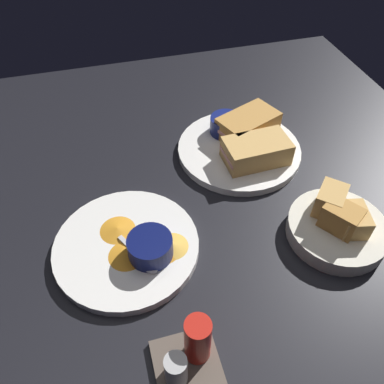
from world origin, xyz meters
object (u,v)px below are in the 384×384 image
sandwich_half_near (256,151)px  condiment_caddy (189,355)px  ramekin_dark_sauce (226,124)px  ramekin_light_gravy (150,247)px  spoon_by_gravy_ramekin (145,261)px  spoon_by_dark_ramekin (241,144)px  plate_sandwich_main (239,150)px  sandwich_half_far (248,125)px  plate_chips_companion (127,246)px  bread_basket_rear (338,225)px

sandwich_half_near → condiment_caddy: 42.80cm
sandwich_half_near → ramekin_dark_sauce: (2.89, -10.52, -0.36)cm
ramekin_dark_sauce → condiment_caddy: condiment_caddy is taller
ramekin_light_gravy → condiment_caddy: size_ratio=0.79×
ramekin_dark_sauce → spoon_by_gravy_ramekin: bearing=50.8°
spoon_by_dark_ramekin → ramekin_light_gravy: bearing=42.8°
plate_sandwich_main → sandwich_half_near: bearing=110.3°
plate_sandwich_main → spoon_by_dark_ramekin: (-0.53, -0.49, 1.16)cm
sandwich_half_far → ramekin_dark_sauce: (4.36, -1.97, -0.36)cm
sandwich_half_near → plate_chips_companion: size_ratio=0.54×
spoon_by_gravy_ramekin → plate_sandwich_main: bearing=-136.9°
ramekin_dark_sauce → condiment_caddy: bearing=65.7°
spoon_by_dark_ramekin → plate_sandwich_main: bearing=42.9°
ramekin_light_gravy → plate_chips_companion: bearing=-39.8°
bread_basket_rear → condiment_caddy: size_ratio=1.82×
plate_chips_companion → ramekin_light_gravy: ramekin_light_gravy is taller
ramekin_light_gravy → ramekin_dark_sauce: bearing=-129.1°
spoon_by_dark_ramekin → plate_chips_companion: (27.93, 19.31, -1.16)cm
condiment_caddy → plate_chips_companion: bearing=-75.9°
spoon_by_gravy_ramekin → condiment_caddy: 17.23cm
sandwich_half_near → spoon_by_dark_ramekin: size_ratio=1.37×
plate_chips_companion → plate_sandwich_main: bearing=-145.5°
sandwich_half_near → ramekin_light_gravy: sandwich_half_near is taller
ramekin_dark_sauce → sandwich_half_far: bearing=155.7°
sandwich_half_near → ramekin_light_gravy: bearing=34.1°
ramekin_light_gravy → sandwich_half_near: bearing=-145.9°
sandwich_half_near → ramekin_dark_sauce: bearing=-74.6°
spoon_by_dark_ramekin → bread_basket_rear: size_ratio=0.57×
sandwich_half_near → plate_chips_companion: 32.54cm
bread_basket_rear → ramekin_dark_sauce: bearing=-72.3°
spoon_by_dark_ramekin → bread_basket_rear: 27.12cm
plate_sandwich_main → ramekin_dark_sauce: ramekin_dark_sauce is taller
sandwich_half_far → bread_basket_rear: bearing=100.8°
ramekin_dark_sauce → spoon_by_dark_ramekin: 5.83cm
plate_sandwich_main → plate_chips_companion: (27.41, 18.82, 0.00)cm
sandwich_half_far → condiment_caddy: size_ratio=1.57×
spoon_by_dark_ramekin → spoon_by_gravy_ramekin: bearing=43.1°
sandwich_half_far → spoon_by_dark_ramekin: 4.75cm
sandwich_half_near → spoon_by_gravy_ramekin: sandwich_half_near is taller
spoon_by_dark_ramekin → bread_basket_rear: bearing=107.7°
sandwich_half_far → ramekin_dark_sauce: size_ratio=2.12×
plate_sandwich_main → spoon_by_gravy_ramekin: (24.98, 23.38, 1.16)cm
plate_sandwich_main → sandwich_half_near: 5.94cm
sandwich_half_near → plate_chips_companion: sandwich_half_near is taller
spoon_by_dark_ramekin → bread_basket_rear: (-8.26, 25.82, 0.59)cm
spoon_by_dark_ramekin → ramekin_light_gravy: (24.21, 22.41, 1.66)cm
plate_sandwich_main → sandwich_half_far: sandwich_half_far is taller
sandwich_half_near → spoon_by_dark_ramekin: sandwich_half_near is taller
condiment_caddy → spoon_by_gravy_ramekin: bearing=-80.1°
plate_sandwich_main → ramekin_dark_sauce: (1.16, -5.82, 2.84)cm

